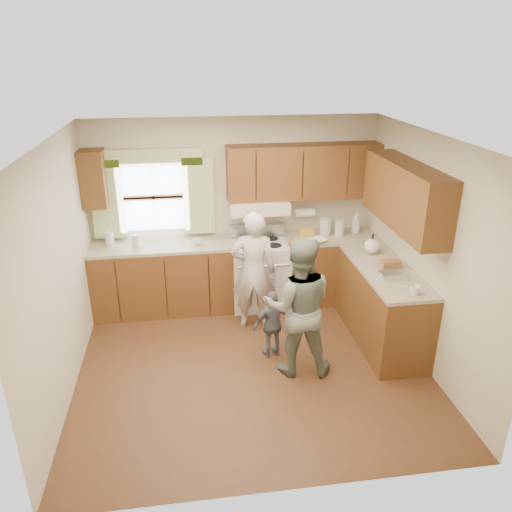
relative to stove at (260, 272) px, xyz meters
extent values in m
plane|color=#512F19|center=(-0.30, -1.44, -0.47)|extent=(3.80, 3.80, 0.00)
plane|color=white|center=(-0.30, -1.44, 2.03)|extent=(3.80, 3.80, 0.00)
plane|color=beige|center=(-0.30, 0.31, 0.78)|extent=(3.80, 0.00, 3.80)
plane|color=beige|center=(-0.30, -3.19, 0.78)|extent=(3.80, 0.00, 3.80)
plane|color=beige|center=(-2.20, -1.44, 0.78)|extent=(0.00, 3.50, 3.50)
plane|color=beige|center=(1.60, -1.44, 0.78)|extent=(0.00, 3.50, 3.50)
cube|color=#4B2710|center=(-1.29, 0.01, -0.02)|extent=(1.82, 0.60, 0.90)
cube|color=#4B2710|center=(0.99, 0.01, -0.02)|extent=(1.22, 0.60, 0.90)
cube|color=#472410|center=(1.30, -1.11, -0.02)|extent=(0.60, 1.65, 0.90)
cube|color=tan|center=(-1.29, 0.01, 0.45)|extent=(1.82, 0.60, 0.04)
cube|color=tan|center=(0.99, 0.01, 0.45)|extent=(1.22, 0.60, 0.04)
cube|color=tan|center=(1.30, -1.11, 0.45)|extent=(0.60, 1.65, 0.04)
cube|color=#4B2710|center=(0.60, 0.15, 1.33)|extent=(2.00, 0.33, 0.70)
cube|color=#472410|center=(-2.05, 0.15, 1.33)|extent=(0.30, 0.33, 0.70)
cube|color=#472410|center=(1.43, -1.11, 1.33)|extent=(0.33, 1.65, 0.70)
cube|color=beige|center=(0.00, 0.08, 0.91)|extent=(0.76, 0.45, 0.15)
cube|color=silver|center=(-1.35, 0.29, 1.03)|extent=(0.90, 0.03, 0.90)
cube|color=#FCFB4A|center=(-1.93, 0.24, 1.03)|extent=(0.40, 0.05, 1.02)
cube|color=#FCFB4A|center=(-0.77, 0.24, 1.03)|extent=(0.40, 0.05, 1.02)
cube|color=#FCFB4A|center=(-1.35, 0.24, 1.55)|extent=(1.30, 0.05, 0.22)
cylinder|color=white|center=(0.65, 0.21, 0.75)|extent=(0.27, 0.12, 0.12)
imported|color=silver|center=(-0.82, -0.06, 0.52)|extent=(0.12, 0.12, 0.09)
imported|color=silver|center=(1.34, 0.07, 0.63)|extent=(0.13, 0.13, 0.31)
imported|color=silver|center=(0.74, -0.21, 0.50)|extent=(0.28, 0.28, 0.05)
imported|color=silver|center=(1.34, -1.79, 0.52)|extent=(0.12, 0.12, 0.10)
cylinder|color=silver|center=(-1.93, 0.06, 0.57)|extent=(0.10, 0.10, 0.19)
cube|color=olive|center=(0.46, -0.16, 0.48)|extent=(0.23, 0.17, 0.02)
cube|color=gold|center=(0.64, 0.04, 0.53)|extent=(0.19, 0.14, 0.11)
cylinder|color=silver|center=(0.91, 0.07, 0.59)|extent=(0.15, 0.15, 0.23)
cylinder|color=silver|center=(1.09, 0.01, 0.58)|extent=(0.13, 0.13, 0.22)
sphere|color=silver|center=(1.30, -0.66, 0.57)|extent=(0.19, 0.19, 0.19)
cube|color=olive|center=(1.35, -1.13, 0.52)|extent=(0.22, 0.12, 0.10)
cube|color=silver|center=(1.27, -1.36, 0.50)|extent=(0.27, 0.18, 0.06)
cylinder|color=silver|center=(-1.60, -0.02, 0.56)|extent=(0.09, 0.09, 0.16)
cube|color=silver|center=(0.00, -0.01, -0.02)|extent=(0.76, 0.64, 0.90)
cube|color=#B7B7BC|center=(0.00, 0.25, 0.52)|extent=(0.76, 0.10, 0.16)
cylinder|color=#B7B7BC|center=(0.00, -0.33, 0.23)|extent=(0.68, 0.03, 0.03)
cube|color=#4F5DB9|center=(0.05, -0.35, 0.01)|extent=(0.22, 0.02, 0.42)
cylinder|color=black|center=(-0.18, 0.11, 0.44)|extent=(0.18, 0.18, 0.01)
cylinder|color=black|center=(0.18, 0.11, 0.44)|extent=(0.18, 0.18, 0.01)
cylinder|color=black|center=(-0.18, -0.14, 0.44)|extent=(0.18, 0.18, 0.01)
cylinder|color=black|center=(0.18, -0.14, 0.44)|extent=(0.18, 0.18, 0.01)
imported|color=beige|center=(-0.16, -0.59, 0.30)|extent=(0.61, 0.46, 1.52)
imported|color=#243B30|center=(0.17, -1.58, 0.31)|extent=(0.84, 0.70, 1.55)
imported|color=slate|center=(-0.04, -1.28, -0.06)|extent=(0.51, 0.31, 0.82)
camera|label=1|loc=(-0.94, -6.09, 2.83)|focal=35.00mm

